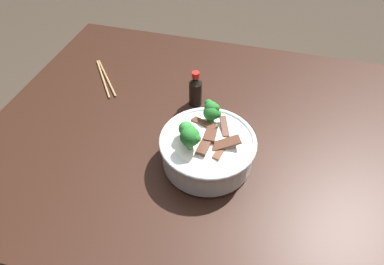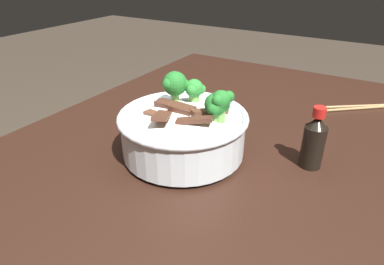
% 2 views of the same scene
% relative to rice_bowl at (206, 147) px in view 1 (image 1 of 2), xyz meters
% --- Properties ---
extents(ground, '(10.00, 10.00, 0.00)m').
position_rel_rice_bowl_xyz_m(ground, '(0.11, 0.11, -0.83)').
color(ground, '#3D3328').
extents(dining_table, '(1.54, 0.99, 0.77)m').
position_rel_rice_bowl_xyz_m(dining_table, '(0.11, 0.11, -0.18)').
color(dining_table, black).
rests_on(dining_table, ground).
extents(rice_bowl, '(0.24, 0.24, 0.15)m').
position_rel_rice_bowl_xyz_m(rice_bowl, '(0.00, 0.00, 0.00)').
color(rice_bowl, silver).
rests_on(rice_bowl, dining_table).
extents(chopsticks_pair, '(0.15, 0.19, 0.01)m').
position_rel_rice_bowl_xyz_m(chopsticks_pair, '(-0.42, 0.27, -0.06)').
color(chopsticks_pair, '#9E7A4C').
rests_on(chopsticks_pair, dining_table).
extents(soy_sauce_bottle, '(0.04, 0.04, 0.12)m').
position_rel_rice_bowl_xyz_m(soy_sauce_bottle, '(-0.09, 0.22, -0.01)').
color(soy_sauce_bottle, black).
rests_on(soy_sauce_bottle, dining_table).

